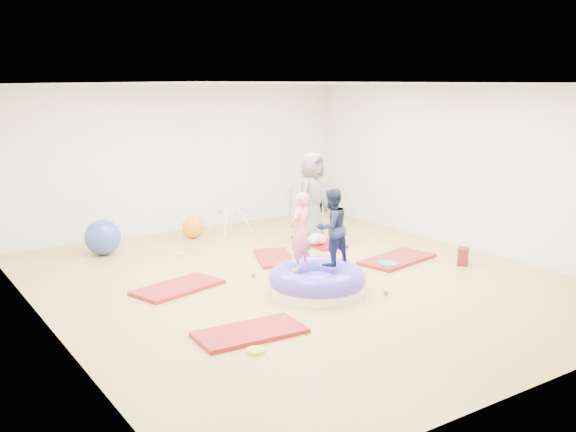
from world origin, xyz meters
TOP-DOWN VIEW (x-y plane):
  - room at (0.00, 0.00)m, footprint 7.01×8.01m
  - gym_mat_front_left at (-1.66, -1.40)m, footprint 1.28×0.70m
  - gym_mat_mid_left at (-1.65, 0.59)m, footprint 1.37×0.94m
  - gym_mat_center_back at (0.32, 1.16)m, footprint 0.95×1.24m
  - gym_mat_right at (1.90, -0.03)m, footprint 1.41×0.90m
  - gym_mat_rear_right at (1.56, 1.62)m, footprint 0.64×1.13m
  - inflatable_cushion at (-0.14, -0.63)m, footprint 1.32×1.32m
  - child_pink at (-0.36, -0.52)m, footprint 0.46×0.39m
  - child_navy at (0.15, -0.54)m, footprint 0.56×0.46m
  - adult_caregiver at (1.43, 1.68)m, footprint 0.92×0.80m
  - infant at (1.36, 1.40)m, footprint 0.35×0.35m
  - ball_pit_balls at (0.03, 0.24)m, footprint 3.05×3.52m
  - exercise_ball_blue at (-1.91, 3.00)m, footprint 0.60×0.60m
  - exercise_ball_orange at (-0.14, 3.25)m, footprint 0.41×0.41m
  - infant_play_gym at (0.62, 3.19)m, footprint 0.62×0.59m
  - cube_shelf at (2.86, 3.79)m, footprint 0.65×0.32m
  - balance_disc at (1.53, -0.24)m, footprint 0.32×0.32m
  - backpack at (2.60, -0.78)m, footprint 0.28×0.26m
  - yellow_toy at (-1.86, -1.85)m, footprint 0.21×0.21m

SIDE VIEW (x-z plane):
  - yellow_toy at x=-1.86m, z-range 0.00..0.03m
  - gym_mat_rear_right at x=1.56m, z-range 0.00..0.05m
  - gym_mat_center_back at x=0.32m, z-range 0.00..0.05m
  - gym_mat_front_left at x=-1.66m, z-range 0.00..0.05m
  - gym_mat_mid_left at x=-1.65m, z-range 0.00..0.05m
  - gym_mat_right at x=1.90m, z-range 0.00..0.05m
  - ball_pit_balls at x=0.03m, z-range 0.00..0.07m
  - balance_disc at x=1.53m, z-range 0.00..0.07m
  - backpack at x=2.60m, z-range 0.00..0.28m
  - infant at x=1.36m, z-range 0.05..0.25m
  - inflatable_cushion at x=-0.14m, z-range -0.05..0.37m
  - exercise_ball_orange at x=-0.14m, z-range 0.00..0.41m
  - exercise_ball_blue at x=-1.91m, z-range 0.00..0.60m
  - infant_play_gym at x=0.62m, z-range 0.08..0.56m
  - cube_shelf at x=2.86m, z-range 0.00..0.65m
  - adult_caregiver at x=1.43m, z-range 0.05..1.64m
  - child_pink at x=-0.36m, z-range 0.38..1.45m
  - child_navy at x=0.15m, z-range 0.38..1.45m
  - room at x=0.00m, z-range 0.00..2.80m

